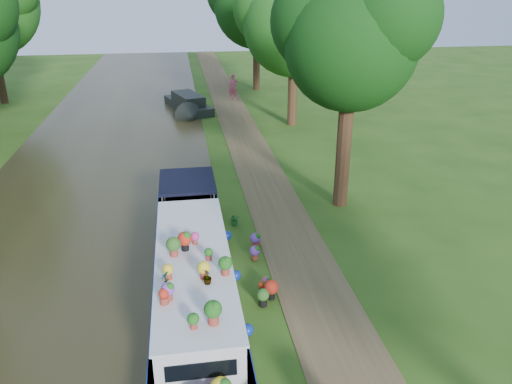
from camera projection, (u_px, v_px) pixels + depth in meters
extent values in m
plane|color=#284B12|center=(258.00, 248.00, 16.85)|extent=(100.00, 100.00, 0.00)
cube|color=#2C2813|center=(74.00, 261.00, 16.00)|extent=(10.00, 100.00, 0.02)
cube|color=brown|center=(293.00, 244.00, 17.02)|extent=(2.20, 100.00, 0.03)
cube|color=silver|center=(194.00, 288.00, 13.95)|extent=(2.20, 12.00, 0.75)
cube|color=navy|center=(194.00, 278.00, 13.83)|extent=(2.24, 12.04, 0.12)
cube|color=silver|center=(194.00, 276.00, 12.87)|extent=(1.80, 7.00, 1.05)
cube|color=silver|center=(193.00, 257.00, 12.65)|extent=(1.90, 7.10, 0.06)
cube|color=black|center=(229.00, 271.00, 12.97)|extent=(0.03, 6.40, 0.38)
cube|color=black|center=(158.00, 277.00, 12.71)|extent=(0.03, 6.40, 0.38)
cube|color=black|center=(187.00, 181.00, 17.26)|extent=(1.90, 2.40, 0.10)
imported|color=#185015|center=(166.00, 280.00, 11.25)|extent=(0.17, 0.24, 0.44)
imported|color=#185015|center=(207.00, 277.00, 11.44)|extent=(0.28, 0.28, 0.36)
cylinder|color=#341F11|center=(343.00, 150.00, 19.22)|extent=(0.56, 0.56, 4.55)
sphere|color=black|center=(351.00, 44.00, 17.67)|extent=(4.80, 4.80, 4.80)
sphere|color=black|center=(388.00, 17.00, 16.78)|extent=(3.60, 3.60, 3.60)
sphere|color=black|center=(323.00, 21.00, 18.03)|extent=(3.84, 3.84, 3.84)
cylinder|color=#341F11|center=(292.00, 94.00, 30.37)|extent=(0.56, 0.56, 3.85)
sphere|color=#185015|center=(294.00, 25.00, 28.78)|extent=(6.00, 6.00, 6.00)
sphere|color=#185015|center=(320.00, 3.00, 27.67)|extent=(4.50, 4.50, 4.50)
sphere|color=#185015|center=(273.00, 7.00, 29.24)|extent=(4.80, 4.80, 4.80)
cylinder|color=#341F11|center=(256.00, 63.00, 40.22)|extent=(0.56, 0.56, 4.20)
sphere|color=black|center=(256.00, 5.00, 38.49)|extent=(6.60, 6.60, 6.60)
cube|color=black|center=(188.00, 106.00, 34.57)|extent=(3.34, 5.73, 0.55)
cube|color=black|center=(188.00, 98.00, 33.92)|extent=(2.28, 3.45, 0.64)
imported|color=#C95295|center=(233.00, 87.00, 37.15)|extent=(0.78, 0.62, 1.89)
imported|color=#1D6323|center=(235.00, 220.00, 18.31)|extent=(0.41, 0.36, 0.45)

